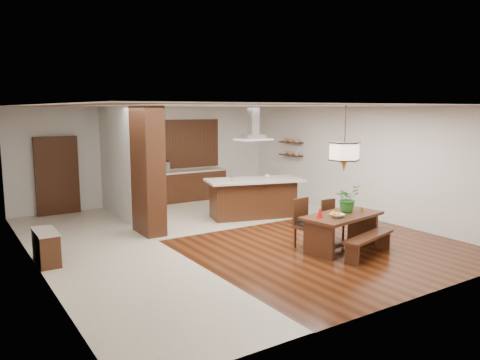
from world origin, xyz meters
TOP-DOWN VIEW (x-y plane):
  - room_shell at (0.00, 0.00)m, footprint 9.00×9.04m
  - tile_hallway at (-2.75, 0.00)m, footprint 2.50×9.00m
  - tile_kitchen at (1.25, 2.50)m, footprint 5.50×4.00m
  - soffit_band at (0.00, 0.00)m, footprint 8.00×9.00m
  - partition_pier at (-1.40, 1.20)m, footprint 0.45×1.00m
  - partition_stub at (-1.40, 3.30)m, footprint 0.18×2.40m
  - hallway_console at (-3.81, 0.20)m, footprint 0.37×0.88m
  - hallway_doorway at (-2.70, 4.40)m, footprint 1.10×0.20m
  - rear_counter at (1.00, 4.20)m, footprint 2.60×0.62m
  - kitchen_window at (1.00, 4.46)m, footprint 2.60×0.08m
  - shelf_lower at (3.87, 2.60)m, footprint 0.26×0.90m
  - shelf_upper at (3.87, 2.60)m, footprint 0.26×0.90m
  - dining_table at (1.41, -2.08)m, footprint 1.86×1.15m
  - dining_bench at (1.52, -2.70)m, footprint 1.51×0.69m
  - dining_chair_left at (0.89, -1.63)m, footprint 0.50×0.50m
  - dining_chair_right at (1.75, -1.48)m, footprint 0.40×0.40m
  - pendant_lantern at (1.41, -2.08)m, footprint 0.64×0.64m
  - foliage_plant at (1.67, -1.95)m, footprint 0.55×0.49m
  - fruit_bowl at (1.14, -2.21)m, footprint 0.29×0.29m
  - napkin_cone at (0.82, -2.06)m, footprint 0.17×0.17m
  - gold_ornament at (1.96, -2.12)m, footprint 0.08×0.08m
  - kitchen_island at (1.50, 1.21)m, footprint 2.68×1.71m
  - range_hood at (1.50, 1.21)m, footprint 0.90×0.55m
  - island_cup at (1.90, 1.15)m, footprint 0.13×0.13m
  - microwave at (0.20, 4.23)m, footprint 0.67×0.57m

SIDE VIEW (x-z plane):
  - tile_hallway at x=-2.75m, z-range 0.00..0.01m
  - tile_kitchen at x=1.25m, z-range 0.00..0.01m
  - dining_bench at x=1.52m, z-range 0.00..0.41m
  - hallway_console at x=-3.81m, z-range 0.00..0.63m
  - dining_chair_right at x=1.75m, z-range 0.00..0.87m
  - rear_counter at x=1.00m, z-range 0.00..0.95m
  - dining_chair_left at x=0.89m, z-range 0.00..1.01m
  - kitchen_island at x=1.50m, z-range 0.01..1.04m
  - dining_table at x=1.41m, z-range 0.17..0.89m
  - fruit_bowl at x=1.14m, z-range 0.72..0.79m
  - gold_ornament at x=1.96m, z-range 0.72..0.81m
  - napkin_cone at x=0.82m, z-range 0.72..0.94m
  - foliage_plant at x=1.67m, z-range 0.72..1.29m
  - hallway_doorway at x=-2.70m, z-range 0.00..2.10m
  - island_cup at x=1.90m, z-range 1.03..1.12m
  - microwave at x=0.20m, z-range 0.95..1.27m
  - shelf_lower at x=3.87m, z-range 1.38..1.42m
  - partition_pier at x=-1.40m, z-range 0.00..2.90m
  - partition_stub at x=-1.40m, z-range 0.00..2.90m
  - kitchen_window at x=1.00m, z-range 1.00..2.50m
  - shelf_upper at x=3.87m, z-range 1.78..1.82m
  - room_shell at x=0.00m, z-range 0.60..3.52m
  - pendant_lantern at x=1.41m, z-range 1.59..2.90m
  - range_hood at x=1.50m, z-range 2.03..2.90m
  - soffit_band at x=0.00m, z-range 2.88..2.89m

